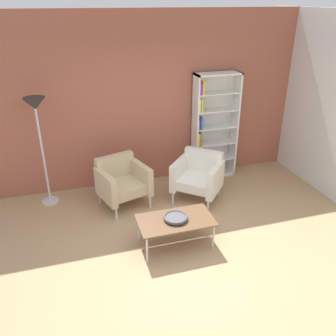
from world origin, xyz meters
The scene contains 8 objects.
ground_plane centered at (0.00, 0.00, 0.00)m, with size 8.32×8.32×0.00m, color tan.
brick_back_panel centered at (0.00, 2.46, 1.45)m, with size 6.40×0.12×2.90m, color #9E5642.
bookshelf_tall centered at (1.23, 2.26, 0.95)m, with size 0.80×0.30×1.90m.
coffee_table_low centered at (-0.04, 0.41, 0.37)m, with size 1.00×0.56×0.40m.
decorative_bowl centered at (-0.04, 0.41, 0.43)m, with size 0.32×0.32×0.05m.
armchair_spare_guest centered at (0.70, 1.49, 0.41)m, with size 0.95×0.95×0.78m.
armchair_near_window centered at (-0.53, 1.66, 0.41)m, with size 0.87×0.84×0.78m.
floor_lamp_torchiere centered at (-1.67, 2.07, 1.45)m, with size 0.32×0.32×1.74m.
Camera 1 is at (-1.27, -3.28, 3.02)m, focal length 37.73 mm.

